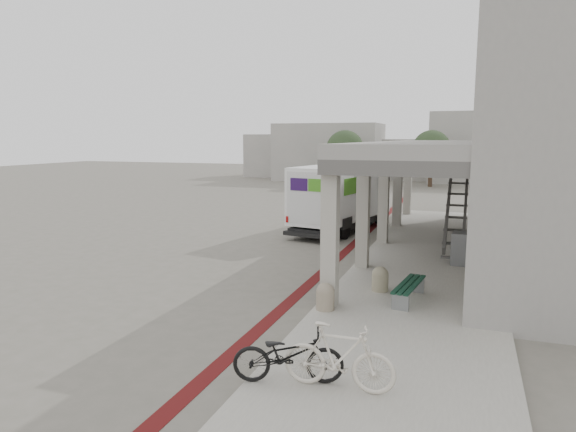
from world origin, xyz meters
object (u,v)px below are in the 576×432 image
at_px(bicycle_black, 288,355).
at_px(utility_cabinet, 460,249).
at_px(fedex_truck, 342,196).
at_px(bench, 409,288).
at_px(bicycle_cream, 339,357).

bearing_deg(bicycle_black, utility_cabinet, -31.91).
relative_size(fedex_truck, bench, 3.68).
distance_m(fedex_truck, bicycle_cream, 15.27).
distance_m(bench, bicycle_black, 5.29).
xyz_separation_m(bench, utility_cabinet, (1.10, 4.35, 0.20)).
height_order(fedex_truck, utility_cabinet, fedex_truck).
bearing_deg(bicycle_black, bench, -32.43).
relative_size(bench, bicycle_cream, 1.06).
xyz_separation_m(bench, bicycle_cream, (-0.55, -5.05, 0.23)).
height_order(bench, bicycle_cream, bicycle_cream).
bearing_deg(utility_cabinet, fedex_truck, 139.82).
relative_size(utility_cabinet, bicycle_cream, 0.56).
relative_size(fedex_truck, bicycle_cream, 3.90).
xyz_separation_m(fedex_truck, utility_cabinet, (5.19, -5.42, -0.93)).
xyz_separation_m(fedex_truck, bicycle_cream, (3.55, -14.82, -0.90)).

